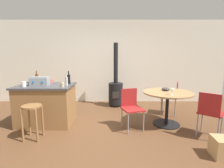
{
  "coord_description": "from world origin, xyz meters",
  "views": [
    {
      "loc": [
        0.21,
        -3.07,
        1.51
      ],
      "look_at": [
        0.21,
        0.52,
        0.92
      ],
      "focal_mm": 26.3,
      "sensor_mm": 36.0,
      "label": 1
    }
  ],
  "objects": [
    {
      "name": "bottle_2",
      "position": [
        -0.79,
        0.69,
        1.01
      ],
      "size": [
        0.07,
        0.07,
        0.3
      ],
      "color": "black",
      "rests_on": "kitchen_island"
    },
    {
      "name": "folding_chair_far",
      "position": [
        1.78,
        1.14,
        0.52
      ],
      "size": [
        0.52,
        0.52,
        0.87
      ],
      "color": "maroon",
      "rests_on": "ground_plane"
    },
    {
      "name": "cup_1",
      "position": [
        -1.27,
        0.85,
        0.94
      ],
      "size": [
        0.11,
        0.07,
        0.09
      ],
      "color": "#DB6651",
      "rests_on": "kitchen_island"
    },
    {
      "name": "bottle_1",
      "position": [
        -1.58,
        0.79,
        1.01
      ],
      "size": [
        0.07,
        0.07,
        0.3
      ],
      "color": "#603314",
      "rests_on": "kitchen_island"
    },
    {
      "name": "toolbox",
      "position": [
        -1.4,
        0.54,
        0.99
      ],
      "size": [
        0.4,
        0.22,
        0.19
      ],
      "color": "gray",
      "rests_on": "kitchen_island"
    },
    {
      "name": "wine_glass",
      "position": [
        1.42,
        0.16,
        0.86
      ],
      "size": [
        0.07,
        0.07,
        0.14
      ],
      "color": "silver",
      "rests_on": "dining_table"
    },
    {
      "name": "wood_stove",
      "position": [
        0.32,
        1.92,
        0.49
      ],
      "size": [
        0.44,
        0.45,
        1.93
      ],
      "color": "black",
      "rests_on": "ground_plane"
    },
    {
      "name": "wooden_stool",
      "position": [
        -1.26,
        -0.19,
        0.48
      ],
      "size": [
        0.34,
        0.34,
        0.64
      ],
      "color": "olive",
      "rests_on": "ground_plane"
    },
    {
      "name": "dining_table",
      "position": [
        1.44,
        0.46,
        0.58
      ],
      "size": [
        1.08,
        1.08,
        0.75
      ],
      "color": "black",
      "rests_on": "ground_plane"
    },
    {
      "name": "cup_2",
      "position": [
        -0.82,
        0.28,
        0.94
      ],
      "size": [
        0.11,
        0.08,
        0.09
      ],
      "color": "tan",
      "rests_on": "kitchen_island"
    },
    {
      "name": "serving_bowl",
      "position": [
        1.44,
        0.62,
        0.79
      ],
      "size": [
        0.18,
        0.18,
        0.07
      ],
      "primitive_type": "ellipsoid",
      "color": "#383838",
      "rests_on": "dining_table"
    },
    {
      "name": "back_wall",
      "position": [
        0.0,
        2.5,
        1.35
      ],
      "size": [
        8.0,
        0.1,
        2.7
      ],
      "primitive_type": "cube",
      "color": "silver",
      "rests_on": "ground_plane"
    },
    {
      "name": "cup_3",
      "position": [
        -1.69,
        0.51,
        0.94
      ],
      "size": [
        0.12,
        0.09,
        0.08
      ],
      "color": "#4C7099",
      "rests_on": "kitchen_island"
    },
    {
      "name": "bottle_0",
      "position": [
        -0.79,
        0.46,
        1.0
      ],
      "size": [
        0.06,
        0.06,
        0.26
      ],
      "color": "#B7B2AD",
      "rests_on": "kitchen_island"
    },
    {
      "name": "cup_0",
      "position": [
        -1.65,
        0.33,
        0.95
      ],
      "size": [
        0.12,
        0.09,
        0.11
      ],
      "color": "white",
      "rests_on": "kitchen_island"
    },
    {
      "name": "folding_chair_left",
      "position": [
        0.61,
        0.27,
        0.5
      ],
      "size": [
        0.5,
        0.5,
        0.85
      ],
      "color": "maroon",
      "rests_on": "ground_plane"
    },
    {
      "name": "folding_chair_near",
      "position": [
        2.02,
        -0.16,
        0.52
      ],
      "size": [
        0.56,
        0.56,
        0.88
      ],
      "color": "maroon",
      "rests_on": "ground_plane"
    },
    {
      "name": "ground_plane",
      "position": [
        0.0,
        0.0,
        0.0
      ],
      "size": [
        8.8,
        8.8,
        0.0
      ],
      "primitive_type": "plane",
      "color": "brown"
    },
    {
      "name": "kitchen_island",
      "position": [
        -1.29,
        0.56,
        0.45
      ],
      "size": [
        1.21,
        0.89,
        0.9
      ],
      "color": "olive",
      "rests_on": "ground_plane"
    }
  ]
}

